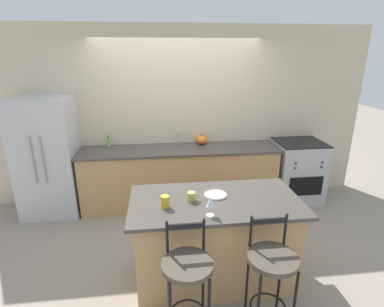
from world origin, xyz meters
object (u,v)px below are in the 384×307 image
at_px(pumpkin_decoration, 202,140).
at_px(soap_bottle, 108,142).
at_px(bar_stool_far, 271,270).
at_px(bar_stool_near, 188,277).
at_px(coffee_mug, 192,197).
at_px(refrigerator, 48,157).
at_px(tumbler_cup, 165,202).
at_px(dinner_plate, 215,195).
at_px(wine_glass, 211,202).
at_px(oven_range, 297,170).

relative_size(pumpkin_decoration, soap_bottle, 1.04).
bearing_deg(pumpkin_decoration, bar_stool_far, -85.31).
bearing_deg(bar_stool_near, coffee_mug, 80.65).
distance_m(refrigerator, soap_bottle, 0.87).
relative_size(coffee_mug, tumbler_cup, 0.96).
relative_size(dinner_plate, tumbler_cup, 2.00).
height_order(wine_glass, soap_bottle, wine_glass).
distance_m(pumpkin_decoration, soap_bottle, 1.44).
distance_m(refrigerator, bar_stool_far, 3.42).
bearing_deg(oven_range, bar_stool_near, -130.91).
relative_size(refrigerator, wine_glass, 8.99).
relative_size(oven_range, bar_stool_far, 0.93).
relative_size(dinner_plate, wine_glass, 1.21).
bearing_deg(coffee_mug, bar_stool_far, -49.25).
height_order(coffee_mug, soap_bottle, soap_bottle).
xyz_separation_m(refrigerator, wine_glass, (2.02, -1.96, 0.20)).
bearing_deg(refrigerator, wine_glass, -44.02).
bearing_deg(refrigerator, pumpkin_decoration, 5.11).
bearing_deg(wine_glass, dinner_plate, 72.33).
bearing_deg(refrigerator, bar_stool_near, -52.67).
bearing_deg(pumpkin_decoration, refrigerator, -174.89).
bearing_deg(bar_stool_far, refrigerator, 136.63).
bearing_deg(pumpkin_decoration, soap_bottle, 178.52).
relative_size(oven_range, coffee_mug, 8.65).
bearing_deg(oven_range, pumpkin_decoration, 172.28).
distance_m(bar_stool_near, pumpkin_decoration, 2.61).
distance_m(bar_stool_near, coffee_mug, 0.77).
xyz_separation_m(refrigerator, oven_range, (3.80, -0.00, -0.38)).
height_order(refrigerator, soap_bottle, refrigerator).
height_order(refrigerator, wine_glass, refrigerator).
height_order(refrigerator, tumbler_cup, refrigerator).
bearing_deg(bar_stool_near, pumpkin_decoration, 79.13).
bearing_deg(wine_glass, refrigerator, 135.98).
distance_m(bar_stool_near, bar_stool_far, 0.70).
bearing_deg(oven_range, bar_stool_far, -119.55).
relative_size(bar_stool_near, bar_stool_far, 1.00).
xyz_separation_m(dinner_plate, pumpkin_decoration, (0.12, 1.78, 0.06)).
distance_m(bar_stool_far, dinner_plate, 0.89).
xyz_separation_m(bar_stool_near, soap_bottle, (-0.95, 2.58, 0.39)).
bearing_deg(dinner_plate, soap_bottle, 125.94).
height_order(wine_glass, tumbler_cup, wine_glass).
xyz_separation_m(wine_glass, tumbler_cup, (-0.39, 0.20, -0.08)).
relative_size(dinner_plate, coffee_mug, 2.08).
xyz_separation_m(oven_range, dinner_plate, (-1.65, -1.57, 0.45)).
distance_m(coffee_mug, soap_bottle, 2.18).
xyz_separation_m(oven_range, coffee_mug, (-1.91, -1.66, 0.49)).
bearing_deg(wine_glass, tumbler_cup, 153.52).
distance_m(oven_range, dinner_plate, 2.33).
xyz_separation_m(refrigerator, bar_stool_far, (2.48, -2.34, -0.26)).
distance_m(bar_stool_near, soap_bottle, 2.77).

